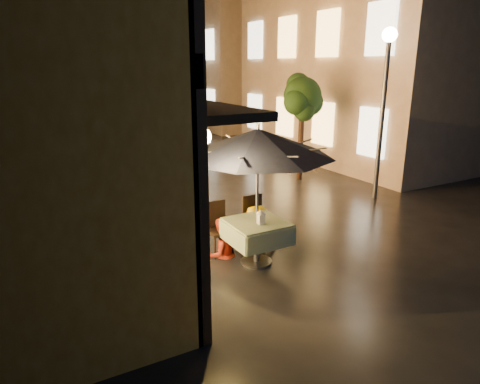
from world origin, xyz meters
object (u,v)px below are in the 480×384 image
person_orange (221,219)px  bicycle_0 (167,203)px  table_lantern (261,216)px  cafe_table (257,232)px  streetlamp_near (385,84)px  patio_umbrella (258,143)px  person_yellow (257,207)px

person_orange → bicycle_0: bearing=-88.8°
table_lantern → cafe_table: bearing=90.0°
streetlamp_near → cafe_table: streetlamp_near is taller
patio_umbrella → table_lantern: 1.24m
table_lantern → streetlamp_near: bearing=22.2°
cafe_table → patio_umbrella: size_ratio=0.39×
patio_umbrella → table_lantern: (-0.00, -0.13, -1.23)m
streetlamp_near → person_orange: streetlamp_near is taller
patio_umbrella → cafe_table: bearing=-90.0°
table_lantern → person_yellow: size_ratio=0.15×
patio_umbrella → person_orange: patio_umbrella is taller
streetlamp_near → person_orange: 5.70m
streetlamp_near → patio_umbrella: 5.09m
person_orange → person_yellow: person_yellow is taller
person_orange → bicycle_0: 2.14m
cafe_table → person_yellow: 0.70m
patio_umbrella → person_orange: 1.62m
cafe_table → streetlamp_near: bearing=20.8°
cafe_table → table_lantern: 0.35m
streetlamp_near → cafe_table: bearing=-159.2°
table_lantern → person_orange: size_ratio=0.18×
streetlamp_near → bicycle_0: bearing=170.5°
patio_umbrella → bicycle_0: (-0.69, 2.69, -1.71)m
cafe_table → person_yellow: (0.35, 0.57, 0.22)m
streetlamp_near → table_lantern: 5.46m
streetlamp_near → person_yellow: bearing=-164.3°
streetlamp_near → person_orange: size_ratio=3.04×
person_yellow → streetlamp_near: bearing=-153.4°
bicycle_0 → table_lantern: bearing=-178.5°
patio_umbrella → streetlamp_near: bearing=20.8°
streetlamp_near → bicycle_0: size_ratio=2.52×
person_orange → patio_umbrella: bearing=118.0°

